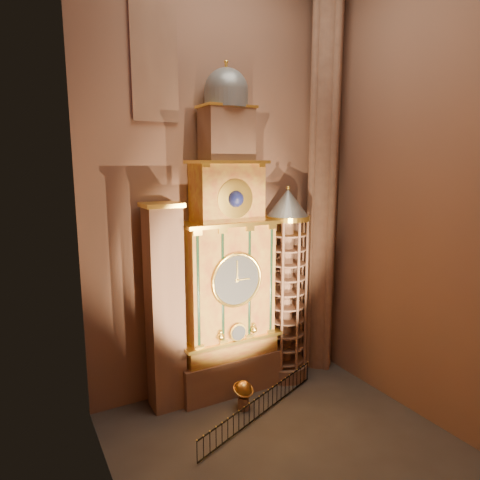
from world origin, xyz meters
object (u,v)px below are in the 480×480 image
celestial_globe (243,393)px  portrait_tower (165,307)px  astronomical_clock (228,268)px  iron_railing (261,405)px  stair_turret (286,287)px

celestial_globe → portrait_tower: bearing=145.7°
astronomical_clock → iron_railing: (0.22, -3.04, -6.12)m
stair_turret → portrait_tower: bearing=177.7°
astronomical_clock → stair_turret: (3.50, -0.26, -1.41)m
portrait_tower → stair_turret: bearing=-2.3°
stair_turret → celestial_globe: (-3.75, -1.87, -4.37)m
portrait_tower → astronomical_clock: bearing=-0.3°
astronomical_clock → celestial_globe: bearing=-96.7°
astronomical_clock → portrait_tower: astronomical_clock is taller
stair_turret → celestial_globe: stair_turret is taller
portrait_tower → stair_turret: stair_turret is taller
iron_railing → astronomical_clock: bearing=94.2°
celestial_globe → iron_railing: celestial_globe is taller
celestial_globe → iron_railing: bearing=-62.5°
astronomical_clock → stair_turret: bearing=-4.3°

